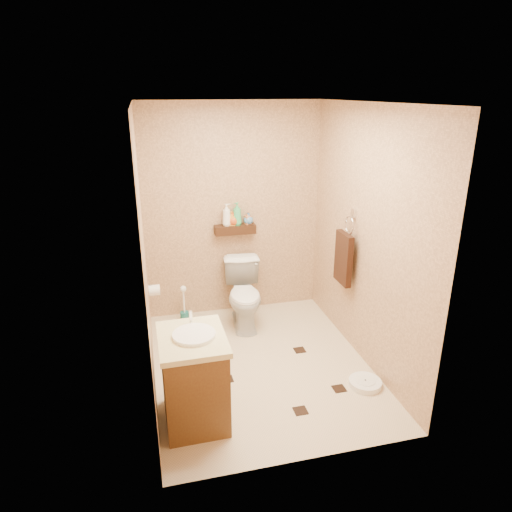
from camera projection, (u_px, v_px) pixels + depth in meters
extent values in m
plane|color=beige|center=(261.00, 364.00, 4.40)|extent=(2.50, 2.50, 0.00)
cube|color=tan|center=(233.00, 212.00, 5.13)|extent=(2.00, 0.04, 2.40)
cube|color=tan|center=(312.00, 309.00, 2.85)|extent=(2.00, 0.04, 2.40)
cube|color=tan|center=(144.00, 256.00, 3.77)|extent=(0.04, 2.50, 2.40)
cube|color=tan|center=(366.00, 238.00, 4.22)|extent=(0.04, 2.50, 2.40)
cube|color=silver|center=(262.00, 102.00, 3.58)|extent=(2.00, 2.50, 0.02)
cube|color=#341A0E|center=(235.00, 229.00, 5.12)|extent=(0.46, 0.14, 0.10)
cube|color=black|center=(227.00, 379.00, 4.17)|extent=(0.11, 0.11, 0.01)
cube|color=black|center=(300.00, 350.00, 4.64)|extent=(0.11, 0.11, 0.01)
cube|color=black|center=(300.00, 411.00, 3.76)|extent=(0.11, 0.11, 0.01)
cube|color=black|center=(193.00, 344.00, 4.76)|extent=(0.11, 0.11, 0.01)
cube|color=black|center=(339.00, 389.00, 4.04)|extent=(0.11, 0.11, 0.01)
cube|color=black|center=(246.00, 333.00, 4.95)|extent=(0.11, 0.11, 0.01)
imported|color=white|center=(244.00, 295.00, 5.05)|extent=(0.47, 0.74, 0.72)
cube|color=brown|center=(194.00, 381.00, 3.56)|extent=(0.48, 0.58, 0.71)
cube|color=beige|center=(192.00, 339.00, 3.43)|extent=(0.51, 0.62, 0.05)
cylinder|color=white|center=(194.00, 336.00, 3.42)|extent=(0.33, 0.33, 0.05)
cylinder|color=silver|center=(191.00, 317.00, 3.59)|extent=(0.03, 0.03, 0.11)
cylinder|color=white|center=(365.00, 383.00, 4.07)|extent=(0.34, 0.34, 0.05)
cylinder|color=white|center=(365.00, 380.00, 4.06)|extent=(0.17, 0.17, 0.01)
cylinder|color=#196667|center=(185.00, 316.00, 5.22)|extent=(0.10, 0.10, 0.11)
cylinder|color=white|center=(184.00, 301.00, 5.15)|extent=(0.02, 0.02, 0.31)
sphere|color=white|center=(183.00, 289.00, 5.10)|extent=(0.07, 0.07, 0.07)
cube|color=silver|center=(354.00, 213.00, 4.38)|extent=(0.03, 0.06, 0.08)
torus|color=silver|center=(350.00, 225.00, 4.42)|extent=(0.02, 0.19, 0.19)
cube|color=black|center=(343.00, 258.00, 4.52)|extent=(0.06, 0.30, 0.52)
cylinder|color=white|center=(154.00, 290.00, 4.58)|extent=(0.11, 0.11, 0.11)
cylinder|color=silver|center=(150.00, 285.00, 4.55)|extent=(0.04, 0.02, 0.02)
imported|color=white|center=(227.00, 215.00, 5.04)|extent=(0.10, 0.10, 0.25)
imported|color=orange|center=(232.00, 218.00, 5.07)|extent=(0.09, 0.09, 0.16)
imported|color=#C14916|center=(233.00, 219.00, 5.07)|extent=(0.15, 0.15, 0.15)
imported|color=#3AAF68|center=(237.00, 214.00, 5.07)|extent=(0.14, 0.14, 0.26)
imported|color=#D07545|center=(248.00, 218.00, 5.11)|extent=(0.08, 0.08, 0.15)
imported|color=#4779B3|center=(248.00, 218.00, 5.12)|extent=(0.15, 0.15, 0.14)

